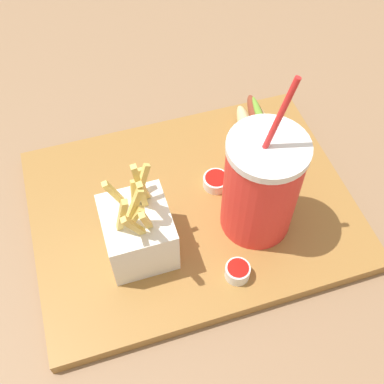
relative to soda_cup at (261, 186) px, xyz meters
name	(u,v)px	position (x,y,z in m)	size (l,w,h in m)	color
ground_plane	(192,216)	(-0.08, 0.05, -0.11)	(2.40, 2.40, 0.02)	#8C6B4C
food_tray	(192,208)	(-0.08, 0.05, -0.09)	(0.45, 0.34, 0.02)	olive
soda_cup	(261,186)	(0.00, 0.00, 0.00)	(0.10, 0.10, 0.25)	red
fries_basket	(138,231)	(-0.16, 0.00, -0.04)	(0.08, 0.10, 0.16)	white
hot_dog_1	(259,137)	(0.05, 0.12, -0.06)	(0.07, 0.16, 0.06)	#E5C689
ketchup_cup_1	(238,271)	(-0.05, -0.07, -0.07)	(0.03, 0.03, 0.02)	white
ketchup_cup_2	(216,181)	(-0.03, 0.07, -0.07)	(0.04, 0.04, 0.02)	white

